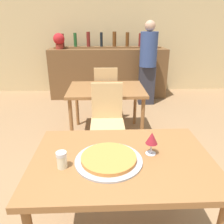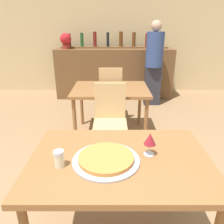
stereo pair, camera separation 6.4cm
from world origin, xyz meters
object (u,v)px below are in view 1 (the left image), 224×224
(pizza_tray, at_px, (109,159))
(cheese_shaker, at_px, (62,160))
(chair_far_side_front, at_px, (107,116))
(chair_far_side_back, at_px, (106,90))
(person_standing, at_px, (148,61))
(potted_plant, at_px, (59,40))
(wine_glass, at_px, (152,139))

(pizza_tray, relative_size, cheese_shaker, 4.05)
(chair_far_side_front, relative_size, chair_far_side_back, 1.00)
(chair_far_side_back, relative_size, pizza_tray, 2.18)
(person_standing, bearing_deg, chair_far_side_front, -113.72)
(chair_far_side_back, xyz_separation_m, potted_plant, (-0.98, 1.32, 0.73))
(chair_far_side_front, xyz_separation_m, cheese_shaker, (-0.30, -1.33, 0.29))
(pizza_tray, bearing_deg, chair_far_side_front, 89.34)
(chair_far_side_front, height_order, chair_far_side_back, same)
(person_standing, relative_size, potted_plant, 5.07)
(chair_far_side_back, bearing_deg, cheese_shaker, 83.20)
(cheese_shaker, distance_m, person_standing, 3.49)
(chair_far_side_front, xyz_separation_m, pizza_tray, (-0.01, -1.28, 0.25))
(cheese_shaker, xyz_separation_m, person_standing, (1.16, 3.29, 0.07))
(chair_far_side_back, relative_size, person_standing, 0.56)
(pizza_tray, xyz_separation_m, person_standing, (0.87, 3.24, 0.11))
(chair_far_side_back, relative_size, cheese_shaker, 8.81)
(chair_far_side_back, distance_m, potted_plant, 1.80)
(cheese_shaker, relative_size, person_standing, 0.06)
(chair_far_side_front, distance_m, person_standing, 2.17)
(pizza_tray, bearing_deg, person_standing, 74.88)
(cheese_shaker, height_order, potted_plant, potted_plant)
(pizza_tray, bearing_deg, chair_far_side_back, 89.65)
(pizza_tray, xyz_separation_m, potted_plant, (-0.96, 3.77, 0.48))
(wine_glass, relative_size, potted_plant, 0.48)
(chair_far_side_front, xyz_separation_m, wine_glass, (0.27, -1.20, 0.35))
(wine_glass, bearing_deg, potted_plant, 108.65)
(chair_far_side_front, bearing_deg, person_standing, 66.28)
(chair_far_side_front, height_order, potted_plant, potted_plant)
(chair_far_side_back, height_order, wine_glass, same)
(chair_far_side_front, height_order, wine_glass, same)
(potted_plant, bearing_deg, cheese_shaker, -79.94)
(pizza_tray, distance_m, wine_glass, 0.31)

